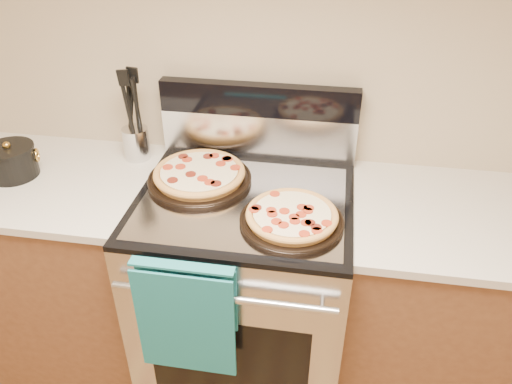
% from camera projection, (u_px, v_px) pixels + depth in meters
% --- Properties ---
extents(wall_back, '(4.00, 0.00, 4.00)m').
position_uv_depth(wall_back, '(261.00, 46.00, 1.81)').
color(wall_back, '#C5B08E').
rests_on(wall_back, ground).
extents(range_body, '(0.76, 0.68, 0.90)m').
position_uv_depth(range_body, '(246.00, 294.00, 2.01)').
color(range_body, '#B7B7BC').
rests_on(range_body, ground).
extents(oven_window, '(0.56, 0.01, 0.40)m').
position_uv_depth(oven_window, '(229.00, 362.00, 1.74)').
color(oven_window, black).
rests_on(oven_window, range_body).
extents(cooktop, '(0.76, 0.68, 0.02)m').
position_uv_depth(cooktop, '(245.00, 200.00, 1.76)').
color(cooktop, black).
rests_on(cooktop, range_body).
extents(backsplash_lower, '(0.76, 0.06, 0.18)m').
position_uv_depth(backsplash_lower, '(259.00, 135.00, 1.96)').
color(backsplash_lower, silver).
rests_on(backsplash_lower, cooktop).
extents(backsplash_upper, '(0.76, 0.06, 0.12)m').
position_uv_depth(backsplash_upper, '(259.00, 100.00, 1.88)').
color(backsplash_upper, black).
rests_on(backsplash_upper, backsplash_lower).
extents(oven_handle, '(0.70, 0.03, 0.03)m').
position_uv_depth(oven_handle, '(222.00, 298.00, 1.51)').
color(oven_handle, silver).
rests_on(oven_handle, range_body).
extents(dish_towel, '(0.32, 0.05, 0.42)m').
position_uv_depth(dish_towel, '(187.00, 316.00, 1.58)').
color(dish_towel, '#1A7484').
rests_on(dish_towel, oven_handle).
extents(foil_sheet, '(0.70, 0.55, 0.01)m').
position_uv_depth(foil_sheet, '(243.00, 201.00, 1.73)').
color(foil_sheet, gray).
rests_on(foil_sheet, cooktop).
extents(cabinet_left, '(1.00, 0.62, 0.88)m').
position_uv_depth(cabinet_left, '(48.00, 267.00, 2.16)').
color(cabinet_left, brown).
rests_on(cabinet_left, ground).
extents(countertop_left, '(1.02, 0.64, 0.03)m').
position_uv_depth(countertop_left, '(21.00, 178.00, 1.91)').
color(countertop_left, beige).
rests_on(countertop_left, cabinet_left).
extents(cabinet_right, '(1.00, 0.62, 0.88)m').
position_uv_depth(cabinet_right, '(471.00, 317.00, 1.92)').
color(cabinet_right, brown).
rests_on(cabinet_right, ground).
extents(countertop_right, '(1.02, 0.64, 0.03)m').
position_uv_depth(countertop_right, '(503.00, 222.00, 1.67)').
color(countertop_right, beige).
rests_on(countertop_right, cabinet_right).
extents(pepperoni_pizza_back, '(0.41, 0.41, 0.05)m').
position_uv_depth(pepperoni_pizza_back, '(200.00, 175.00, 1.82)').
color(pepperoni_pizza_back, '#AE7E35').
rests_on(pepperoni_pizza_back, foil_sheet).
extents(pepperoni_pizza_front, '(0.38, 0.38, 0.04)m').
position_uv_depth(pepperoni_pizza_front, '(292.00, 217.00, 1.61)').
color(pepperoni_pizza_front, '#AE7E35').
rests_on(pepperoni_pizza_front, foil_sheet).
extents(utensil_crock, '(0.11, 0.11, 0.13)m').
position_uv_depth(utensil_crock, '(137.00, 143.00, 1.98)').
color(utensil_crock, silver).
rests_on(utensil_crock, countertop_left).
extents(saucepan, '(0.24, 0.24, 0.11)m').
position_uv_depth(saucepan, '(12.00, 163.00, 1.87)').
color(saucepan, black).
rests_on(saucepan, countertop_left).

